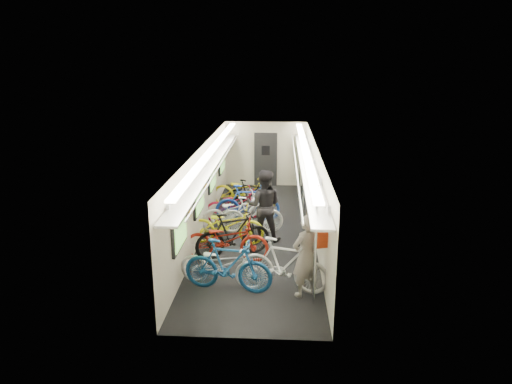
# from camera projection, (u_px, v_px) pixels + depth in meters

# --- Properties ---
(train_car_shell) EXTENTS (10.00, 10.00, 10.00)m
(train_car_shell) POSITION_uv_depth(u_px,v_px,m) (247.00, 168.00, 12.79)
(train_car_shell) COLOR black
(train_car_shell) RESTS_ON ground
(bicycle_0) EXTENTS (1.94, 1.01, 0.97)m
(bicycle_0) POSITION_uv_depth(u_px,v_px,m) (222.00, 264.00, 9.44)
(bicycle_0) COLOR silver
(bicycle_0) RESTS_ON ground
(bicycle_1) EXTENTS (1.91, 0.83, 1.11)m
(bicycle_1) POSITION_uv_depth(u_px,v_px,m) (228.00, 266.00, 9.21)
(bicycle_1) COLOR navy
(bicycle_1) RESTS_ON ground
(bicycle_2) EXTENTS (2.01, 0.77, 1.04)m
(bicycle_2) POSITION_uv_depth(u_px,v_px,m) (226.00, 240.00, 10.63)
(bicycle_2) COLOR #9D1F11
(bicycle_2) RESTS_ON ground
(bicycle_3) EXTENTS (1.92, 1.27, 1.13)m
(bicycle_3) POSITION_uv_depth(u_px,v_px,m) (233.00, 235.00, 10.82)
(bicycle_3) COLOR black
(bicycle_3) RESTS_ON ground
(bicycle_4) EXTENTS (1.95, 0.74, 1.01)m
(bicycle_4) POSITION_uv_depth(u_px,v_px,m) (227.00, 225.00, 11.65)
(bicycle_4) COLOR yellow
(bicycle_4) RESTS_ON ground
(bicycle_5) EXTENTS (1.75, 0.64, 1.03)m
(bicycle_5) POSITION_uv_depth(u_px,v_px,m) (252.00, 215.00, 12.39)
(bicycle_5) COLOR white
(bicycle_5) RESTS_ON ground
(bicycle_6) EXTENTS (2.13, 1.45, 1.06)m
(bicycle_6) POSITION_uv_depth(u_px,v_px,m) (236.00, 212.00, 12.60)
(bicycle_6) COLOR silver
(bicycle_6) RESTS_ON ground
(bicycle_7) EXTENTS (1.94, 0.75, 1.13)m
(bicycle_7) POSITION_uv_depth(u_px,v_px,m) (248.00, 204.00, 13.19)
(bicycle_7) COLOR #1A3E9F
(bicycle_7) RESTS_ON ground
(bicycle_8) EXTENTS (1.94, 1.26, 0.96)m
(bicycle_8) POSITION_uv_depth(u_px,v_px,m) (235.00, 204.00, 13.42)
(bicycle_8) COLOR maroon
(bicycle_8) RESTS_ON ground
(bicycle_9) EXTENTS (1.64, 1.07, 0.96)m
(bicycle_9) POSITION_uv_depth(u_px,v_px,m) (250.00, 195.00, 14.33)
(bicycle_9) COLOR black
(bicycle_9) RESTS_ON ground
(bicycle_10) EXTENTS (2.24, 1.24, 1.12)m
(bicycle_10) POSITION_uv_depth(u_px,v_px,m) (244.00, 191.00, 14.44)
(bicycle_10) COLOR #BAA711
(bicycle_10) RESTS_ON ground
(bicycle_11) EXTENTS (1.94, 1.02, 1.12)m
(bicycle_11) POSITION_uv_depth(u_px,v_px,m) (284.00, 265.00, 9.24)
(bicycle_11) COLOR silver
(bicycle_11) RESTS_ON ground
(passenger_near) EXTENTS (0.74, 0.69, 1.70)m
(passenger_near) POSITION_uv_depth(u_px,v_px,m) (306.00, 256.00, 8.95)
(passenger_near) COLOR gray
(passenger_near) RESTS_ON ground
(passenger_mid) EXTENTS (0.98, 0.79, 1.88)m
(passenger_mid) POSITION_uv_depth(u_px,v_px,m) (264.00, 205.00, 11.78)
(passenger_mid) COLOR black
(passenger_mid) RESTS_ON ground
(backpack) EXTENTS (0.29, 0.21, 0.38)m
(backpack) POSITION_uv_depth(u_px,v_px,m) (322.00, 238.00, 8.72)
(backpack) COLOR #B83212
(backpack) RESTS_ON passenger_near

